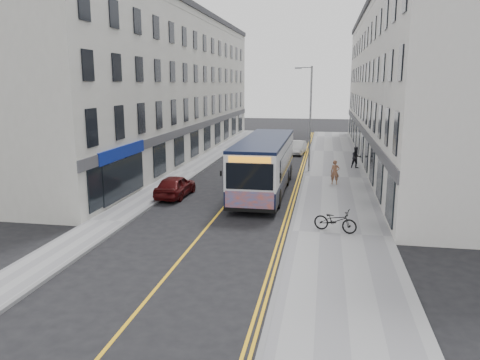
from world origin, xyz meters
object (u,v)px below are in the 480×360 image
at_px(city_bus, 265,163).
at_px(bicycle, 335,220).
at_px(car_white, 297,148).
at_px(pedestrian_near, 335,172).
at_px(streetlamp, 309,115).
at_px(pedestrian_far, 356,158).
at_px(car_maroon, 175,186).

relative_size(city_bus, bicycle, 5.87).
bearing_deg(car_white, pedestrian_near, -71.47).
relative_size(streetlamp, pedestrian_near, 4.96).
xyz_separation_m(streetlamp, city_bus, (-2.42, -7.35, -2.51)).
bearing_deg(car_white, pedestrian_far, -50.96).
xyz_separation_m(pedestrian_near, pedestrian_far, (1.75, 6.42, 0.05)).
relative_size(pedestrian_far, car_maroon, 0.43).
bearing_deg(pedestrian_far, city_bus, -141.50).
height_order(pedestrian_near, car_maroon, pedestrian_near).
height_order(bicycle, car_white, car_white).
distance_m(streetlamp, car_maroon, 12.65).
distance_m(pedestrian_near, car_white, 14.40).
bearing_deg(streetlamp, pedestrian_far, 26.35).
relative_size(streetlamp, car_white, 2.10).
bearing_deg(streetlamp, city_bus, -108.20).
bearing_deg(streetlamp, bicycle, -83.03).
bearing_deg(car_maroon, city_bus, -155.75).
height_order(pedestrian_far, car_white, pedestrian_far).
height_order(bicycle, pedestrian_near, pedestrian_near).
relative_size(bicycle, car_white, 0.53).
relative_size(city_bus, pedestrian_far, 6.90).
bearing_deg(streetlamp, car_maroon, -128.73).
distance_m(pedestrian_far, car_maroon, 15.96).
height_order(pedestrian_far, car_maroon, pedestrian_far).
distance_m(pedestrian_near, car_maroon, 10.70).
bearing_deg(bicycle, city_bus, 47.74).
bearing_deg(car_maroon, streetlamp, -126.54).
bearing_deg(car_maroon, bicycle, 151.68).
bearing_deg(pedestrian_far, pedestrian_near, -123.03).
bearing_deg(city_bus, bicycle, -60.90).
bearing_deg(pedestrian_far, bicycle, -114.18).
xyz_separation_m(bicycle, car_maroon, (-9.40, 5.54, 0.02)).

